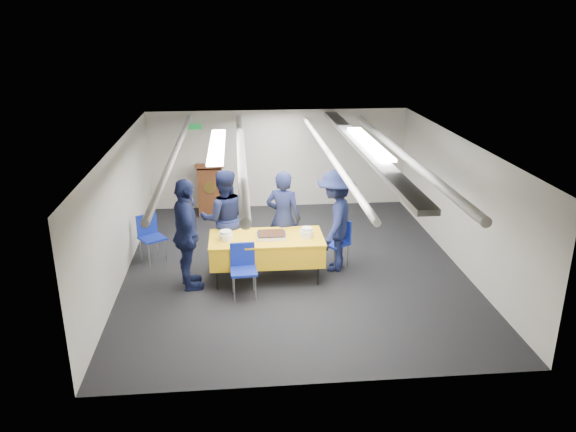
# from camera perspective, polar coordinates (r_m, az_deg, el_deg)

# --- Properties ---
(ground) EXTENTS (7.00, 7.00, 0.00)m
(ground) POSITION_cam_1_polar(r_m,az_deg,el_deg) (10.33, 0.57, -5.10)
(ground) COLOR black
(ground) RESTS_ON ground
(room_shell) EXTENTS (6.00, 7.00, 2.30)m
(room_shell) POSITION_cam_1_polar(r_m,az_deg,el_deg) (10.11, 0.89, 5.27)
(room_shell) COLOR beige
(room_shell) RESTS_ON ground
(serving_table) EXTENTS (1.94, 0.94, 0.77)m
(serving_table) POSITION_cam_1_polar(r_m,az_deg,el_deg) (9.66, -2.19, -3.31)
(serving_table) COLOR black
(serving_table) RESTS_ON ground
(sheet_cake) EXTENTS (0.49, 0.38, 0.09)m
(sheet_cake) POSITION_cam_1_polar(r_m,az_deg,el_deg) (9.54, -1.70, -1.95)
(sheet_cake) COLOR white
(sheet_cake) RESTS_ON serving_table
(plate_stack_left) EXTENTS (0.24, 0.24, 0.16)m
(plate_stack_left) POSITION_cam_1_polar(r_m,az_deg,el_deg) (9.49, -6.33, -1.98)
(plate_stack_left) COLOR white
(plate_stack_left) RESTS_ON serving_table
(plate_stack_right) EXTENTS (0.23, 0.23, 0.17)m
(plate_stack_right) POSITION_cam_1_polar(r_m,az_deg,el_deg) (9.56, 1.92, -1.69)
(plate_stack_right) COLOR white
(plate_stack_right) RESTS_ON serving_table
(podium) EXTENTS (0.62, 0.53, 1.25)m
(podium) POSITION_cam_1_polar(r_m,az_deg,el_deg) (12.93, -7.89, 2.81)
(podium) COLOR #5F3017
(podium) RESTS_ON ground
(chair_near) EXTENTS (0.44, 0.44, 0.87)m
(chair_near) POSITION_cam_1_polar(r_m,az_deg,el_deg) (9.15, -4.58, -4.92)
(chair_near) COLOR gray
(chair_near) RESTS_ON ground
(chair_right) EXTENTS (0.59, 0.59, 0.87)m
(chair_right) POSITION_cam_1_polar(r_m,az_deg,el_deg) (10.22, 5.14, -2.21)
(chair_right) COLOR gray
(chair_right) RESTS_ON ground
(chair_left) EXTENTS (0.58, 0.58, 0.87)m
(chair_left) POSITION_cam_1_polar(r_m,az_deg,el_deg) (10.71, -13.85, -1.67)
(chair_left) COLOR gray
(chair_left) RESTS_ON ground
(sailor_a) EXTENTS (0.75, 0.63, 1.77)m
(sailor_a) POSITION_cam_1_polar(r_m,az_deg,el_deg) (10.10, -0.48, -0.24)
(sailor_a) COLOR black
(sailor_a) RESTS_ON ground
(sailor_b) EXTENTS (0.93, 0.75, 1.79)m
(sailor_b) POSITION_cam_1_polar(r_m,az_deg,el_deg) (10.13, -6.50, -0.25)
(sailor_b) COLOR black
(sailor_b) RESTS_ON ground
(sailor_c) EXTENTS (0.68, 1.18, 1.89)m
(sailor_c) POSITION_cam_1_polar(r_m,az_deg,el_deg) (9.33, -10.25, -1.91)
(sailor_c) COLOR black
(sailor_c) RESTS_ON ground
(sailor_d) EXTENTS (1.06, 1.35, 1.84)m
(sailor_d) POSITION_cam_1_polar(r_m,az_deg,el_deg) (9.93, 4.83, -0.47)
(sailor_d) COLOR black
(sailor_d) RESTS_ON ground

